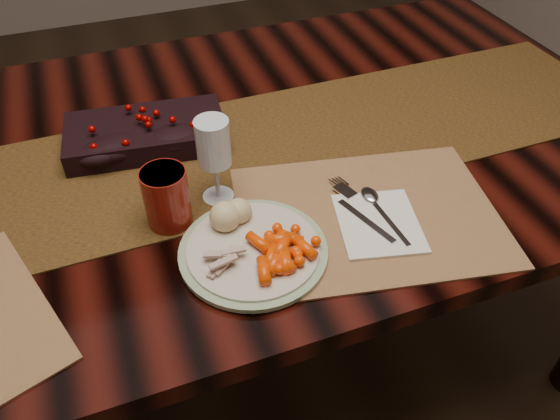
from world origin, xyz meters
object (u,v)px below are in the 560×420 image
object	(u,v)px
placemat_main	(368,215)
red_cup	(167,197)
turkey_shreds	(225,258)
dinner_plate	(253,250)
baby_carrots	(280,251)
dining_table	(239,265)
napkin	(378,223)
wine_glass	(215,161)
centerpiece	(145,130)
mashed_potatoes	(239,210)

from	to	relation	value
placemat_main	red_cup	world-z (taller)	red_cup
placemat_main	turkey_shreds	xyz separation A→B (m)	(-0.27, -0.03, 0.03)
dinner_plate	baby_carrots	world-z (taller)	baby_carrots
dining_table	napkin	size ratio (longest dim) A/B	11.45
wine_glass	centerpiece	bearing A→B (deg)	113.56
dinner_plate	napkin	world-z (taller)	dinner_plate
placemat_main	dinner_plate	distance (m)	0.22
mashed_potatoes	red_cup	world-z (taller)	red_cup
placemat_main	napkin	size ratio (longest dim) A/B	2.86
dinner_plate	red_cup	size ratio (longest dim) A/B	2.30
dinner_plate	napkin	distance (m)	0.22
dining_table	mashed_potatoes	xyz separation A→B (m)	(-0.05, -0.25, 0.42)
red_cup	napkin	bearing A→B (deg)	-22.04
placemat_main	turkey_shreds	bearing A→B (deg)	-162.01
centerpiece	napkin	world-z (taller)	centerpiece
centerpiece	mashed_potatoes	world-z (taller)	mashed_potatoes
centerpiece	placemat_main	distance (m)	0.47
dining_table	dinner_plate	world-z (taller)	dinner_plate
placemat_main	baby_carrots	size ratio (longest dim) A/B	4.56
centerpiece	turkey_shreds	bearing A→B (deg)	-81.80
baby_carrots	red_cup	bearing A→B (deg)	132.74
centerpiece	baby_carrots	distance (m)	0.42
centerpiece	mashed_potatoes	xyz separation A→B (m)	(0.10, -0.30, 0.01)
placemat_main	dinner_plate	bearing A→B (deg)	-164.57
mashed_potatoes	turkey_shreds	xyz separation A→B (m)	(-0.05, -0.08, -0.02)
dinner_plate	baby_carrots	size ratio (longest dim) A/B	2.45
dinner_plate	wine_glass	size ratio (longest dim) A/B	1.48
placemat_main	dinner_plate	world-z (taller)	dinner_plate
centerpiece	napkin	size ratio (longest dim) A/B	1.98
centerpiece	red_cup	size ratio (longest dim) A/B	2.97
baby_carrots	red_cup	xyz separation A→B (m)	(-0.14, 0.16, 0.03)
turkey_shreds	centerpiece	bearing A→B (deg)	98.20
dining_table	baby_carrots	distance (m)	0.53
dining_table	turkey_shreds	world-z (taller)	turkey_shreds
red_cup	wine_glass	bearing A→B (deg)	19.78
dinner_plate	napkin	bearing A→B (deg)	-2.77
mashed_potatoes	napkin	xyz separation A→B (m)	(0.22, -0.08, -0.04)
dining_table	wine_glass	xyz separation A→B (m)	(-0.07, -0.15, 0.46)
napkin	red_cup	bearing A→B (deg)	171.44
napkin	wine_glass	size ratio (longest dim) A/B	0.96
centerpiece	dining_table	bearing A→B (deg)	-18.53
wine_glass	napkin	bearing A→B (deg)	-35.39
baby_carrots	wine_glass	bearing A→B (deg)	104.56
dinner_plate	wine_glass	world-z (taller)	wine_glass
placemat_main	wine_glass	bearing A→B (deg)	159.69
dining_table	baby_carrots	bearing A→B (deg)	-92.78
placemat_main	baby_carrots	bearing A→B (deg)	-153.91
placemat_main	wine_glass	xyz separation A→B (m)	(-0.23, 0.14, 0.08)
napkin	wine_glass	xyz separation A→B (m)	(-0.24, 0.17, 0.08)
mashed_potatoes	napkin	bearing A→B (deg)	-18.70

